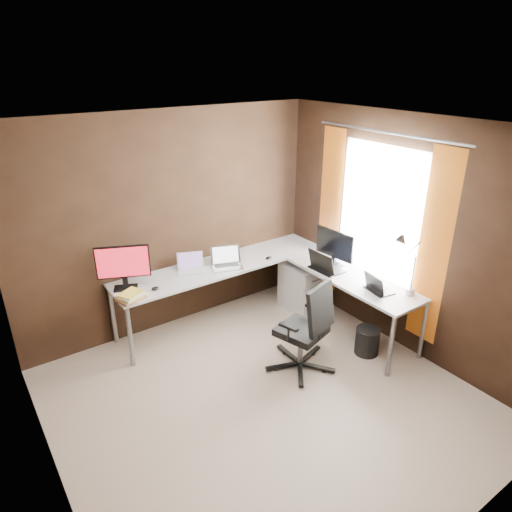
{
  "coord_description": "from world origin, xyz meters",
  "views": [
    {
      "loc": [
        -2.02,
        -2.72,
        2.99
      ],
      "look_at": [
        0.56,
        0.95,
        1.01
      ],
      "focal_mm": 32.0,
      "sensor_mm": 36.0,
      "label": 1
    }
  ],
  "objects_px": {
    "drawer_pedestal": "(303,286)",
    "monitor_left": "(123,265)",
    "monitor_right": "(335,246)",
    "wastebasket": "(367,341)",
    "laptop_black_small": "(377,287)",
    "office_chair": "(304,344)",
    "desk_lamp": "(406,257)",
    "book_stack": "(131,296)",
    "laptop_white": "(191,267)",
    "laptop_black_big": "(325,266)",
    "laptop_silver": "(227,262)"
  },
  "relations": [
    {
      "from": "laptop_silver",
      "to": "laptop_black_small",
      "type": "xyz_separation_m",
      "value": [
        0.96,
        -1.43,
        -0.01
      ]
    },
    {
      "from": "drawer_pedestal",
      "to": "laptop_black_small",
      "type": "xyz_separation_m",
      "value": [
        0.01,
        -1.15,
        0.47
      ]
    },
    {
      "from": "monitor_left",
      "to": "laptop_black_small",
      "type": "distance_m",
      "value": 2.65
    },
    {
      "from": "monitor_right",
      "to": "book_stack",
      "type": "distance_m",
      "value": 2.33
    },
    {
      "from": "monitor_left",
      "to": "laptop_black_big",
      "type": "relative_size",
      "value": 1.34
    },
    {
      "from": "laptop_white",
      "to": "laptop_black_big",
      "type": "relative_size",
      "value": 0.93
    },
    {
      "from": "laptop_black_big",
      "to": "laptop_black_small",
      "type": "bearing_deg",
      "value": -173.41
    },
    {
      "from": "drawer_pedestal",
      "to": "laptop_white",
      "type": "bearing_deg",
      "value": 162.67
    },
    {
      "from": "drawer_pedestal",
      "to": "desk_lamp",
      "type": "height_order",
      "value": "desk_lamp"
    },
    {
      "from": "desk_lamp",
      "to": "laptop_black_small",
      "type": "bearing_deg",
      "value": 140.9
    },
    {
      "from": "office_chair",
      "to": "laptop_silver",
      "type": "bearing_deg",
      "value": 79.91
    },
    {
      "from": "desk_lamp",
      "to": "wastebasket",
      "type": "distance_m",
      "value": 1.03
    },
    {
      "from": "laptop_white",
      "to": "laptop_black_small",
      "type": "bearing_deg",
      "value": -26.16
    },
    {
      "from": "laptop_black_small",
      "to": "office_chair",
      "type": "xyz_separation_m",
      "value": [
        -0.82,
        0.18,
        -0.48
      ]
    },
    {
      "from": "laptop_white",
      "to": "laptop_black_small",
      "type": "relative_size",
      "value": 1.11
    },
    {
      "from": "monitor_left",
      "to": "laptop_white",
      "type": "bearing_deg",
      "value": 23.24
    },
    {
      "from": "drawer_pedestal",
      "to": "book_stack",
      "type": "distance_m",
      "value": 2.22
    },
    {
      "from": "drawer_pedestal",
      "to": "laptop_black_small",
      "type": "relative_size",
      "value": 1.88
    },
    {
      "from": "laptop_black_big",
      "to": "desk_lamp",
      "type": "height_order",
      "value": "desk_lamp"
    },
    {
      "from": "drawer_pedestal",
      "to": "monitor_right",
      "type": "distance_m",
      "value": 0.8
    },
    {
      "from": "laptop_black_small",
      "to": "drawer_pedestal",
      "type": "bearing_deg",
      "value": 10.43
    },
    {
      "from": "laptop_silver",
      "to": "laptop_black_big",
      "type": "relative_size",
      "value": 1.07
    },
    {
      "from": "laptop_black_small",
      "to": "monitor_right",
      "type": "bearing_deg",
      "value": 3.8
    },
    {
      "from": "book_stack",
      "to": "laptop_silver",
      "type": "bearing_deg",
      "value": 6.29
    },
    {
      "from": "laptop_silver",
      "to": "desk_lamp",
      "type": "distance_m",
      "value": 2.0
    },
    {
      "from": "laptop_silver",
      "to": "desk_lamp",
      "type": "bearing_deg",
      "value": -35.16
    },
    {
      "from": "laptop_silver",
      "to": "desk_lamp",
      "type": "relative_size",
      "value": 0.62
    },
    {
      "from": "laptop_black_big",
      "to": "wastebasket",
      "type": "xyz_separation_m",
      "value": [
        0.02,
        -0.7,
        -0.63
      ]
    },
    {
      "from": "drawer_pedestal",
      "to": "laptop_silver",
      "type": "bearing_deg",
      "value": 163.32
    },
    {
      "from": "drawer_pedestal",
      "to": "monitor_left",
      "type": "distance_m",
      "value": 2.26
    },
    {
      "from": "office_chair",
      "to": "laptop_black_small",
      "type": "bearing_deg",
      "value": -28.67
    },
    {
      "from": "laptop_silver",
      "to": "desk_lamp",
      "type": "height_order",
      "value": "desk_lamp"
    },
    {
      "from": "office_chair",
      "to": "wastebasket",
      "type": "xyz_separation_m",
      "value": [
        0.74,
        -0.2,
        -0.14
      ]
    },
    {
      "from": "laptop_black_big",
      "to": "desk_lamp",
      "type": "bearing_deg",
      "value": -165.68
    },
    {
      "from": "laptop_black_big",
      "to": "book_stack",
      "type": "relative_size",
      "value": 1.28
    },
    {
      "from": "laptop_white",
      "to": "book_stack",
      "type": "xyz_separation_m",
      "value": [
        -0.82,
        -0.27,
        -0.01
      ]
    },
    {
      "from": "laptop_white",
      "to": "wastebasket",
      "type": "relative_size",
      "value": 1.18
    },
    {
      "from": "drawer_pedestal",
      "to": "wastebasket",
      "type": "height_order",
      "value": "drawer_pedestal"
    },
    {
      "from": "monitor_right",
      "to": "wastebasket",
      "type": "distance_m",
      "value": 1.13
    },
    {
      "from": "laptop_silver",
      "to": "office_chair",
      "type": "xyz_separation_m",
      "value": [
        0.14,
        -1.25,
        -0.49
      ]
    },
    {
      "from": "office_chair",
      "to": "desk_lamp",
      "type": "bearing_deg",
      "value": -36.79
    },
    {
      "from": "monitor_right",
      "to": "wastebasket",
      "type": "height_order",
      "value": "monitor_right"
    },
    {
      "from": "laptop_black_big",
      "to": "desk_lamp",
      "type": "relative_size",
      "value": 0.58
    },
    {
      "from": "laptop_black_big",
      "to": "laptop_black_small",
      "type": "xyz_separation_m",
      "value": [
        0.11,
        -0.68,
        -0.01
      ]
    },
    {
      "from": "wastebasket",
      "to": "laptop_white",
      "type": "bearing_deg",
      "value": 128.62
    },
    {
      "from": "laptop_white",
      "to": "desk_lamp",
      "type": "xyz_separation_m",
      "value": [
        1.51,
        -1.75,
        0.37
      ]
    },
    {
      "from": "monitor_right",
      "to": "laptop_silver",
      "type": "distance_m",
      "value": 1.27
    },
    {
      "from": "laptop_black_small",
      "to": "desk_lamp",
      "type": "height_order",
      "value": "desk_lamp"
    },
    {
      "from": "monitor_left",
      "to": "book_stack",
      "type": "bearing_deg",
      "value": -76.2
    },
    {
      "from": "laptop_silver",
      "to": "laptop_black_big",
      "type": "bearing_deg",
      "value": -21.17
    }
  ]
}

